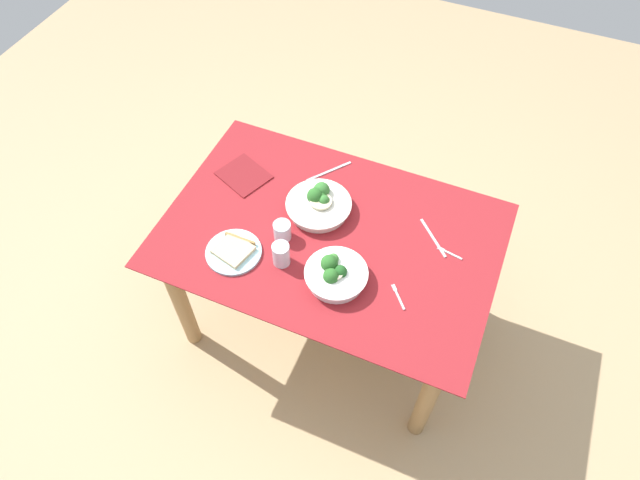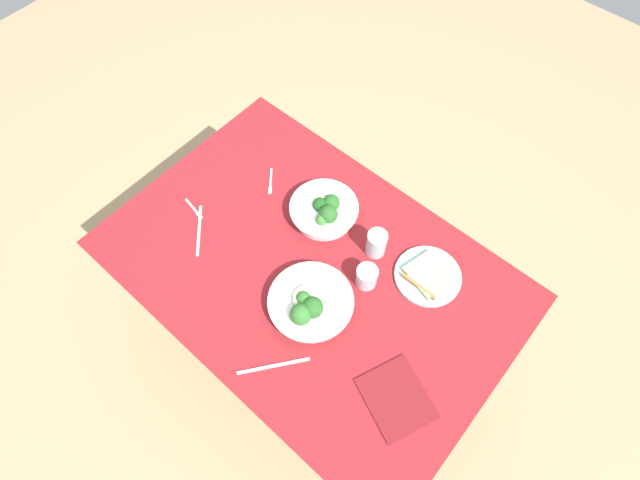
# 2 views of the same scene
# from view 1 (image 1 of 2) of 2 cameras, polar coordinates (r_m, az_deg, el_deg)

# --- Properties ---
(ground_plane) EXTENTS (6.00, 6.00, 0.00)m
(ground_plane) POSITION_cam_1_polar(r_m,az_deg,el_deg) (2.81, 0.80, -8.04)
(ground_plane) COLOR tan
(dining_table) EXTENTS (1.32, 0.89, 0.70)m
(dining_table) POSITION_cam_1_polar(r_m,az_deg,el_deg) (2.31, 0.97, -1.10)
(dining_table) COLOR maroon
(dining_table) RESTS_ON ground_plane
(broccoli_bowl_far) EXTENTS (0.24, 0.24, 0.10)m
(broccoli_bowl_far) POSITION_cam_1_polar(r_m,az_deg,el_deg) (2.07, 1.56, -3.50)
(broccoli_bowl_far) COLOR white
(broccoli_bowl_far) RESTS_ON dining_table
(broccoli_bowl_near) EXTENTS (0.27, 0.27, 0.09)m
(broccoli_bowl_near) POSITION_cam_1_polar(r_m,az_deg,el_deg) (2.27, -0.12, 3.71)
(broccoli_bowl_near) COLOR silver
(broccoli_bowl_near) RESTS_ON dining_table
(bread_side_plate) EXTENTS (0.22, 0.22, 0.03)m
(bread_side_plate) POSITION_cam_1_polar(r_m,az_deg,el_deg) (2.18, -8.77, -1.12)
(bread_side_plate) COLOR #99C6D1
(bread_side_plate) RESTS_ON dining_table
(water_glass_center) EXTENTS (0.07, 0.07, 0.10)m
(water_glass_center) POSITION_cam_1_polar(r_m,az_deg,el_deg) (2.10, -3.98, -1.45)
(water_glass_center) COLOR silver
(water_glass_center) RESTS_ON dining_table
(water_glass_side) EXTENTS (0.07, 0.07, 0.08)m
(water_glass_side) POSITION_cam_1_polar(r_m,az_deg,el_deg) (2.18, -3.86, 0.95)
(water_glass_side) COLOR silver
(water_glass_side) RESTS_ON dining_table
(fork_by_far_bowl) EXTENTS (0.08, 0.09, 0.00)m
(fork_by_far_bowl) POSITION_cam_1_polar(r_m,az_deg,el_deg) (2.08, 7.92, -5.64)
(fork_by_far_bowl) COLOR #B7B7BC
(fork_by_far_bowl) RESTS_ON dining_table
(fork_by_near_bowl) EXTENTS (0.10, 0.03, 0.00)m
(fork_by_near_bowl) POSITION_cam_1_polar(r_m,az_deg,el_deg) (2.22, 12.93, -1.27)
(fork_by_near_bowl) COLOR #B7B7BC
(fork_by_near_bowl) RESTS_ON dining_table
(table_knife_left) EXTENTS (0.14, 0.18, 0.00)m
(table_knife_left) POSITION_cam_1_polar(r_m,az_deg,el_deg) (2.43, 0.93, 7.00)
(table_knife_left) COLOR #B7B7BC
(table_knife_left) RESTS_ON dining_table
(table_knife_right) EXTENTS (0.15, 0.15, 0.00)m
(table_knife_right) POSITION_cam_1_polar(r_m,az_deg,el_deg) (2.25, 11.42, 0.22)
(table_knife_right) COLOR #B7B7BC
(table_knife_right) RESTS_ON dining_table
(napkin_folded_upper) EXTENTS (0.25, 0.23, 0.01)m
(napkin_folded_upper) POSITION_cam_1_polar(r_m,az_deg,el_deg) (2.44, -7.76, 6.55)
(napkin_folded_upper) COLOR maroon
(napkin_folded_upper) RESTS_ON dining_table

